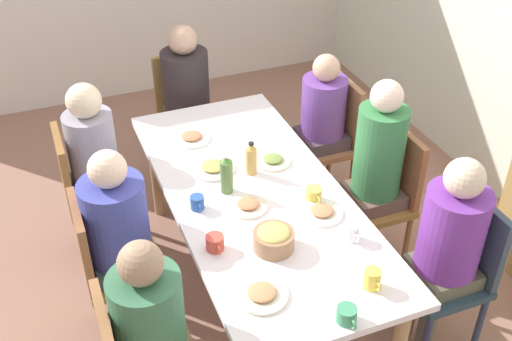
{
  "coord_description": "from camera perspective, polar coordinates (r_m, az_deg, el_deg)",
  "views": [
    {
      "loc": [
        2.51,
        -0.99,
        2.78
      ],
      "look_at": [
        0.0,
        0.0,
        0.88
      ],
      "focal_mm": 43.86,
      "sensor_mm": 36.0,
      "label": 1
    }
  ],
  "objects": [
    {
      "name": "person_3",
      "position": [
        3.25,
        17.13,
        -6.15
      ],
      "size": [
        0.32,
        0.32,
        1.2
      ],
      "color": "#515244",
      "rests_on": "ground_plane"
    },
    {
      "name": "cup_3",
      "position": [
        2.73,
        8.29,
        -12.9
      ],
      "size": [
        0.12,
        0.09,
        0.07
      ],
      "color": "#409065",
      "rests_on": "dining_table"
    },
    {
      "name": "chair_4",
      "position": [
        3.39,
        -13.43,
        -8.17
      ],
      "size": [
        0.4,
        0.4,
        0.9
      ],
      "color": "olive",
      "rests_on": "ground_plane"
    },
    {
      "name": "plate_2",
      "position": [
        3.57,
        -3.92,
        0.26
      ],
      "size": [
        0.25,
        0.25,
        0.04
      ],
      "color": "silver",
      "rests_on": "dining_table"
    },
    {
      "name": "chair_0",
      "position": [
        3.85,
        11.69,
        -1.9
      ],
      "size": [
        0.4,
        0.4,
        0.9
      ],
      "color": "olive",
      "rests_on": "ground_plane"
    },
    {
      "name": "cup_2",
      "position": [
        2.87,
        10.57,
        -9.7
      ],
      "size": [
        0.11,
        0.08,
        0.1
      ],
      "color": "yellow",
      "rests_on": "dining_table"
    },
    {
      "name": "plate_5",
      "position": [
        3.28,
        -0.72,
        -3.21
      ],
      "size": [
        0.21,
        0.21,
        0.04
      ],
      "color": "silver",
      "rests_on": "dining_table"
    },
    {
      "name": "plate_0",
      "position": [
        2.81,
        0.54,
        -11.2
      ],
      "size": [
        0.24,
        0.24,
        0.04
      ],
      "color": "silver",
      "rests_on": "dining_table"
    },
    {
      "name": "bowl_0",
      "position": [
        3.01,
        1.63,
        -6.23
      ],
      "size": [
        0.2,
        0.2,
        0.12
      ],
      "color": "#9A6F4E",
      "rests_on": "dining_table"
    },
    {
      "name": "bottle_0",
      "position": [
        3.34,
        -2.71,
        -0.37
      ],
      "size": [
        0.07,
        0.07,
        0.23
      ],
      "color": "#54783A",
      "rests_on": "dining_table"
    },
    {
      "name": "person_1",
      "position": [
        4.21,
        5.97,
        4.86
      ],
      "size": [
        0.3,
        0.3,
        1.12
      ],
      "color": "#38443C",
      "rests_on": "ground_plane"
    },
    {
      "name": "person_6",
      "position": [
        3.82,
        -14.4,
        1.16
      ],
      "size": [
        0.3,
        0.3,
        1.2
      ],
      "color": "#43423C",
      "rests_on": "ground_plane"
    },
    {
      "name": "ground_plane",
      "position": [
        3.87,
        0.0,
        -10.76
      ],
      "size": [
        6.72,
        6.72,
        0.0
      ],
      "primitive_type": "plane",
      "color": "#936756"
    },
    {
      "name": "person_0",
      "position": [
        3.67,
        10.91,
        0.7
      ],
      "size": [
        0.3,
        0.3,
        1.27
      ],
      "color": "brown",
      "rests_on": "ground_plane"
    },
    {
      "name": "plate_4",
      "position": [
        3.62,
        1.56,
        0.93
      ],
      "size": [
        0.21,
        0.21,
        0.04
      ],
      "color": "beige",
      "rests_on": "dining_table"
    },
    {
      "name": "cup_5",
      "position": [
        3.27,
        -5.37,
        -2.95
      ],
      "size": [
        0.11,
        0.07,
        0.08
      ],
      "color": "#2A53A0",
      "rests_on": "dining_table"
    },
    {
      "name": "cup_1",
      "position": [
        3.33,
        5.3,
        -2.18
      ],
      "size": [
        0.12,
        0.09,
        0.08
      ],
      "color": "#DCC751",
      "rests_on": "dining_table"
    },
    {
      "name": "person_2",
      "position": [
        2.76,
        -9.41,
        -14.07
      ],
      "size": [
        0.31,
        0.31,
        1.19
      ],
      "color": "#47494C",
      "rests_on": "ground_plane"
    },
    {
      "name": "bottle_1",
      "position": [
        3.49,
        -0.44,
        1.06
      ],
      "size": [
        0.06,
        0.06,
        0.2
      ],
      "color": "tan",
      "rests_on": "dining_table"
    },
    {
      "name": "person_4",
      "position": [
        3.26,
        -12.37,
        -5.21
      ],
      "size": [
        0.33,
        0.33,
        1.18
      ],
      "color": "#453D40",
      "rests_on": "ground_plane"
    },
    {
      "name": "plate_1",
      "position": [
        3.85,
        -5.89,
        3.01
      ],
      "size": [
        0.23,
        0.23,
        0.04
      ],
      "color": "white",
      "rests_on": "dining_table"
    },
    {
      "name": "cup_4",
      "position": [
        3.1,
        8.79,
        -5.6
      ],
      "size": [
        0.11,
        0.07,
        0.09
      ],
      "color": "white",
      "rests_on": "dining_table"
    },
    {
      "name": "chair_3",
      "position": [
        3.43,
        17.75,
        -8.38
      ],
      "size": [
        0.4,
        0.4,
        0.9
      ],
      "color": "#243844",
      "rests_on": "ground_plane"
    },
    {
      "name": "chair_1",
      "position": [
        4.33,
        6.93,
        3.24
      ],
      "size": [
        0.4,
        0.4,
        0.9
      ],
      "color": "#905A3D",
      "rests_on": "ground_plane"
    },
    {
      "name": "chair_6",
      "position": [
        3.93,
        -15.27,
        -1.59
      ],
      "size": [
        0.4,
        0.4,
        0.9
      ],
      "color": "brown",
      "rests_on": "ground_plane"
    },
    {
      "name": "dining_table",
      "position": [
        3.43,
        0.0,
        -3.08
      ],
      "size": [
        2.09,
        0.92,
        0.73
      ],
      "color": "white",
      "rests_on": "ground_plane"
    },
    {
      "name": "chair_5",
      "position": [
        4.65,
        -6.5,
        5.64
      ],
      "size": [
        0.4,
        0.4,
        0.9
      ],
      "color": "brown",
      "rests_on": "ground_plane"
    },
    {
      "name": "cup_0",
      "position": [
        3.02,
        -3.75,
        -6.61
      ],
      "size": [
        0.12,
        0.09,
        0.08
      ],
      "color": "#CC473A",
      "rests_on": "dining_table"
    },
    {
      "name": "person_5",
      "position": [
        4.47,
        -6.36,
        7.43
      ],
      "size": [
        0.33,
        0.33,
        1.19
      ],
      "color": "brown",
      "rests_on": "ground_plane"
    },
    {
      "name": "plate_3",
      "position": [
        3.25,
        6.02,
        -3.81
      ],
      "size": [
        0.22,
        0.22,
        0.04
      ],
      "color": "white",
      "rests_on": "dining_table"
    }
  ]
}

